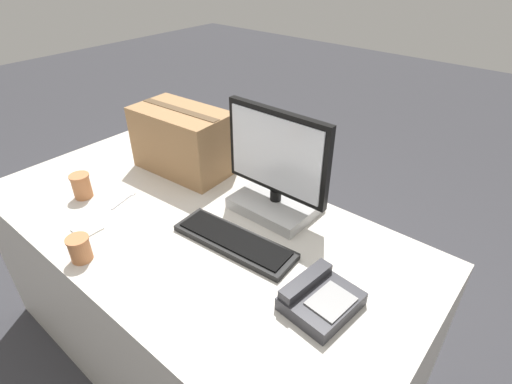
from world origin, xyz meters
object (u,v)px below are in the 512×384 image
Objects in this scene: paper_cup_right at (80,249)px; spoon at (127,198)px; monitor at (276,176)px; keyboard at (234,241)px; paper_cup_left at (82,186)px; cardboard_box at (183,140)px; desk_phone at (320,299)px; sticky_note_pad at (87,229)px.

paper_cup_right is 0.64× the size of spoon.
monitor is 0.94× the size of keyboard.
monitor is at bearing 33.52° from paper_cup_left.
paper_cup_right is 0.68m from cardboard_box.
monitor is 0.52m from desk_phone.
keyboard is at bearing 179.21° from desk_phone.
monitor reaches higher than paper_cup_right.
keyboard is 5.27× the size of sticky_note_pad.
keyboard is at bearing 31.64° from sticky_note_pad.
keyboard is 4.49× the size of paper_cup_left.
desk_phone is 0.98m from cardboard_box.
monitor is 4.96× the size of sticky_note_pad.
cardboard_box is (-0.21, 0.64, 0.10)m from paper_cup_right.
desk_phone is at bearing 25.47° from paper_cup_right.
monitor is at bearing 90.20° from keyboard.
paper_cup_right reaches higher than spoon.
paper_cup_right reaches higher than desk_phone.
paper_cup_right is at bearing -35.24° from sticky_note_pad.
spoon is at bearing -88.99° from cardboard_box.
sticky_note_pad is (-0.47, -0.29, -0.01)m from keyboard.
desk_phone is at bearing 7.23° from paper_cup_left.
paper_cup_right is (-0.72, -0.34, 0.02)m from desk_phone.
spoon is at bearing -172.41° from desk_phone.
cardboard_box is (0.14, 0.43, 0.09)m from paper_cup_left.
cardboard_box is at bearing 97.42° from sticky_note_pad.
spoon is at bearing 122.45° from paper_cup_right.
desk_phone is at bearing -37.38° from monitor.
keyboard reaches higher than spoon.
paper_cup_left is (-0.69, -0.18, 0.04)m from keyboard.
paper_cup_left is (-1.07, -0.14, 0.02)m from desk_phone.
keyboard is 1.04× the size of cardboard_box.
paper_cup_right is 0.20× the size of cardboard_box.
monitor is 0.98× the size of cardboard_box.
cardboard_box reaches higher than keyboard.
cardboard_box is 5.07× the size of sticky_note_pad.
cardboard_box reaches higher than paper_cup_right.
paper_cup_left is 0.25m from sticky_note_pad.
paper_cup_right is at bearing -148.69° from desk_phone.
sticky_note_pad is (-0.13, 0.10, -0.04)m from paper_cup_right.
spoon is at bearing 106.60° from sticky_note_pad.
keyboard reaches higher than sticky_note_pad.
paper_cup_left is 1.17× the size of sticky_note_pad.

